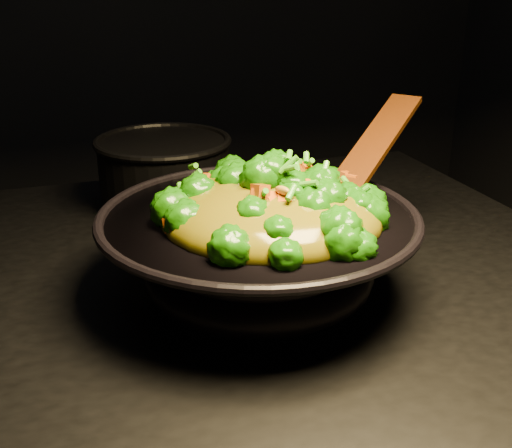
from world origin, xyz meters
name	(u,v)px	position (x,y,z in m)	size (l,w,h in m)	color
wok	(258,256)	(0.07, -0.10, 0.96)	(0.40, 0.40, 0.11)	black
stir_fry	(272,181)	(0.09, -0.11, 1.06)	(0.28, 0.28, 0.10)	#175806
spatula	(366,157)	(0.24, -0.06, 1.06)	(0.31, 0.05, 0.01)	#381805
back_pot	(164,173)	(0.02, 0.26, 0.96)	(0.22, 0.22, 0.13)	black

